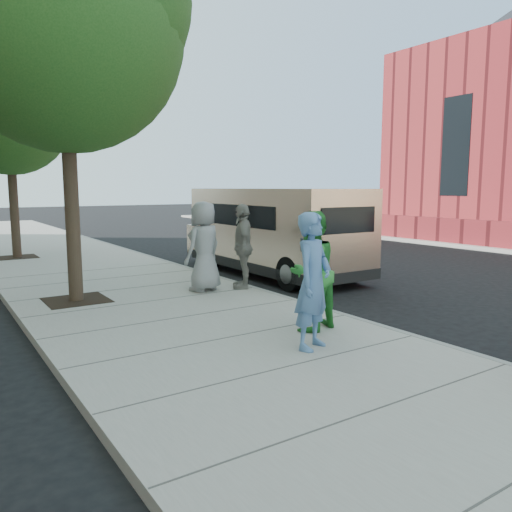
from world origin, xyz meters
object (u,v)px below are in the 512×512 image
object	(u,v)px
person_green_shirt	(311,271)
person_gray_shirt	(204,246)
parking_meter	(309,262)
person_officer	(313,281)
tree_near	(65,21)
tree_far	(9,109)
person_striped_polo	(243,246)
van	(272,229)

from	to	relation	value
person_green_shirt	person_gray_shirt	bearing A→B (deg)	-104.50
parking_meter	person_officer	size ratio (longest dim) A/B	0.75
tree_near	parking_meter	world-z (taller)	tree_near
tree_far	person_green_shirt	bearing A→B (deg)	-77.86
person_green_shirt	person_striped_polo	bearing A→B (deg)	-118.74
person_officer	person_green_shirt	distance (m)	0.92
van	person_striped_polo	world-z (taller)	van
person_officer	tree_far	bearing A→B (deg)	75.82
person_officer	person_gray_shirt	xyz separation A→B (m)	(0.59, 4.40, 0.02)
person_green_shirt	person_striped_polo	distance (m)	3.59
tree_far	person_gray_shirt	bearing A→B (deg)	-72.57
tree_near	person_gray_shirt	xyz separation A→B (m)	(2.57, -0.59, -4.41)
person_striped_polo	parking_meter	bearing A→B (deg)	18.29
person_striped_polo	person_green_shirt	bearing A→B (deg)	15.50
parking_meter	tree_near	bearing A→B (deg)	147.86
parking_meter	person_gray_shirt	xyz separation A→B (m)	(-0.23, 3.33, -0.06)
van	tree_near	bearing A→B (deg)	-168.80
parking_meter	tree_far	bearing A→B (deg)	126.00
tree_near	person_officer	size ratio (longest dim) A/B	3.89
van	person_striped_polo	distance (m)	2.80
tree_far	person_gray_shirt	size ratio (longest dim) A/B	3.28
tree_near	tree_far	xyz separation A→B (m)	(-0.00, 7.60, -0.66)
parking_meter	van	bearing A→B (deg)	83.33
tree_far	person_gray_shirt	world-z (taller)	tree_far
person_officer	person_gray_shirt	world-z (taller)	person_gray_shirt
tree_near	tree_far	distance (m)	7.63
van	person_striped_polo	xyz separation A→B (m)	(-2.10, -1.84, -0.16)
van	person_gray_shirt	size ratio (longest dim) A/B	3.28
tree_near	person_green_shirt	bearing A→B (deg)	-59.12
person_gray_shirt	van	bearing A→B (deg)	-172.34
person_striped_polo	person_officer	bearing A→B (deg)	10.75
person_green_shirt	parking_meter	bearing A→B (deg)	-140.21
van	person_green_shirt	world-z (taller)	van
person_officer	person_striped_polo	world-z (taller)	person_officer
tree_far	person_green_shirt	distance (m)	12.71
tree_near	person_officer	world-z (taller)	tree_near
tree_near	person_green_shirt	size ratio (longest dim) A/B	3.94
tree_near	van	xyz separation A→B (m)	(5.56, 1.04, -4.28)
person_gray_shirt	person_officer	bearing A→B (deg)	61.33
van	person_gray_shirt	xyz separation A→B (m)	(-2.98, -1.63, -0.13)
tree_near	person_striped_polo	bearing A→B (deg)	-12.99
person_gray_shirt	parking_meter	bearing A→B (deg)	72.89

